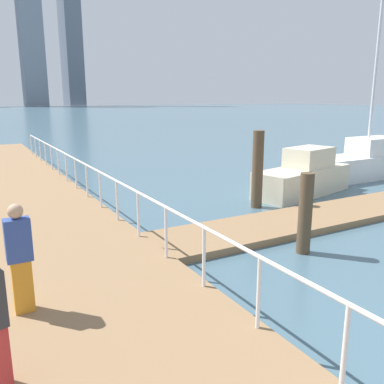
% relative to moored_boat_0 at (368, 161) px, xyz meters
% --- Properties ---
extents(ground_plane, '(300.00, 300.00, 0.00)m').
position_rel_moored_boat_0_xyz_m(ground_plane, '(-9.36, 8.33, -0.72)').
color(ground_plane, '#476675').
extents(floating_dock, '(15.00, 2.00, 0.18)m').
position_rel_moored_boat_0_xyz_m(floating_dock, '(-5.36, -3.76, -0.63)').
color(floating_dock, '#93704C').
rests_on(floating_dock, ground_plane).
extents(boardwalk_railing, '(0.06, 29.34, 1.08)m').
position_rel_moored_boat_0_xyz_m(boardwalk_railing, '(-12.51, -2.14, 0.50)').
color(boardwalk_railing, white).
rests_on(boardwalk_railing, boardwalk).
extents(dock_piling_1, '(0.36, 0.36, 2.51)m').
position_rel_moored_boat_0_xyz_m(dock_piling_1, '(-7.62, -1.72, 0.53)').
color(dock_piling_1, brown).
rests_on(dock_piling_1, ground_plane).
extents(dock_piling_2, '(0.31, 0.31, 1.89)m').
position_rel_moored_boat_0_xyz_m(dock_piling_2, '(-9.18, -5.47, 0.22)').
color(dock_piling_2, brown).
rests_on(dock_piling_2, ground_plane).
extents(moored_boat_0, '(6.09, 1.71, 9.79)m').
position_rel_moored_boat_0_xyz_m(moored_boat_0, '(0.00, 0.00, 0.00)').
color(moored_boat_0, white).
rests_on(moored_boat_0, ground_plane).
extents(moored_boat_1, '(4.54, 2.42, 1.72)m').
position_rel_moored_boat_0_xyz_m(moored_boat_1, '(-4.92, -1.05, -0.06)').
color(moored_boat_1, beige).
rests_on(moored_boat_1, ground_plane).
extents(pedestrian_1, '(0.36, 0.22, 1.67)m').
position_rel_moored_boat_0_xyz_m(pedestrian_1, '(-15.28, -5.91, 0.54)').
color(pedestrian_1, orange).
rests_on(pedestrian_1, boardwalk).
extents(skyline_tower_2, '(8.14, 9.53, 58.64)m').
position_rel_moored_boat_0_xyz_m(skyline_tower_2, '(10.42, 159.13, 28.60)').
color(skyline_tower_2, gray).
rests_on(skyline_tower_2, ground_plane).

